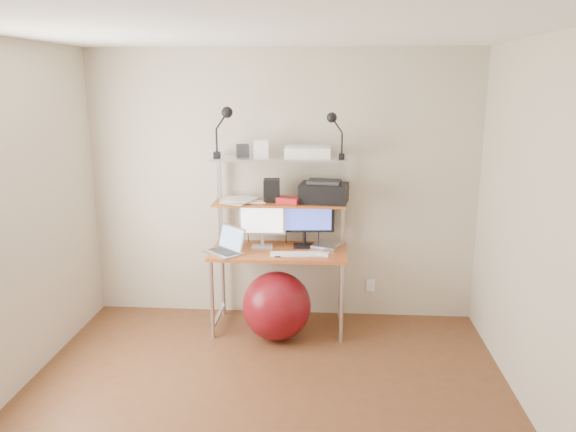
# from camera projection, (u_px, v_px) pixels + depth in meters

# --- Properties ---
(room) EXTENTS (3.60, 3.60, 3.60)m
(room) POSITION_uv_depth(u_px,v_px,m) (258.00, 239.00, 3.47)
(room) COLOR brown
(room) RESTS_ON ground
(computer_desk) EXTENTS (1.20, 0.60, 1.57)m
(computer_desk) POSITION_uv_depth(u_px,v_px,m) (279.00, 225.00, 5.00)
(computer_desk) COLOR #BF5A25
(computer_desk) RESTS_ON ground
(desktop) EXTENTS (1.20, 0.60, 0.00)m
(desktop) POSITION_uv_depth(u_px,v_px,m) (279.00, 250.00, 4.99)
(desktop) COLOR #BF5A25
(desktop) RESTS_ON computer_desk
(mid_shelf) EXTENTS (1.18, 0.34, 0.00)m
(mid_shelf) POSITION_uv_depth(u_px,v_px,m) (280.00, 202.00, 5.02)
(mid_shelf) COLOR #BF5A25
(mid_shelf) RESTS_ON computer_desk
(top_shelf) EXTENTS (1.18, 0.34, 0.00)m
(top_shelf) POSITION_uv_depth(u_px,v_px,m) (280.00, 157.00, 4.92)
(top_shelf) COLOR silver
(top_shelf) RESTS_ON computer_desk
(floor) EXTENTS (3.60, 3.60, 0.00)m
(floor) POSITION_uv_depth(u_px,v_px,m) (260.00, 418.00, 3.77)
(floor) COLOR brown
(floor) RESTS_ON ground
(wall_outlet) EXTENTS (0.08, 0.01, 0.12)m
(wall_outlet) POSITION_uv_depth(u_px,v_px,m) (370.00, 285.00, 5.37)
(wall_outlet) COLOR white
(wall_outlet) RESTS_ON room
(monitor_silver) EXTENTS (0.42, 0.16, 0.46)m
(monitor_silver) POSITION_uv_depth(u_px,v_px,m) (262.00, 220.00, 5.02)
(monitor_silver) COLOR silver
(monitor_silver) RESTS_ON desktop
(monitor_black) EXTENTS (0.54, 0.17, 0.54)m
(monitor_black) POSITION_uv_depth(u_px,v_px,m) (304.00, 217.00, 5.05)
(monitor_black) COLOR black
(monitor_black) RESTS_ON desktop
(laptop) EXTENTS (0.42, 0.42, 0.29)m
(laptop) POSITION_uv_depth(u_px,v_px,m) (228.00, 247.00, 4.91)
(laptop) COLOR silver
(laptop) RESTS_ON desktop
(keyboard) EXTENTS (0.46, 0.17, 0.01)m
(keyboard) POSITION_uv_depth(u_px,v_px,m) (296.00, 254.00, 4.85)
(keyboard) COLOR white
(keyboard) RESTS_ON desktop
(mouse) EXTENTS (0.11, 0.08, 0.03)m
(mouse) POSITION_uv_depth(u_px,v_px,m) (323.00, 254.00, 4.82)
(mouse) COLOR white
(mouse) RESTS_ON desktop
(mac_mini) EXTENTS (0.28, 0.28, 0.04)m
(mac_mini) POSITION_uv_depth(u_px,v_px,m) (326.00, 246.00, 5.03)
(mac_mini) COLOR silver
(mac_mini) RESTS_ON desktop
(phone) EXTENTS (0.07, 0.13, 0.01)m
(phone) POSITION_uv_depth(u_px,v_px,m) (277.00, 254.00, 4.85)
(phone) COLOR black
(phone) RESTS_ON desktop
(printer) EXTENTS (0.45, 0.34, 0.20)m
(printer) POSITION_uv_depth(u_px,v_px,m) (324.00, 192.00, 4.98)
(printer) COLOR black
(printer) RESTS_ON mid_shelf
(nas_cube) EXTENTS (0.14, 0.14, 0.20)m
(nas_cube) POSITION_uv_depth(u_px,v_px,m) (272.00, 190.00, 5.01)
(nas_cube) COLOR black
(nas_cube) RESTS_ON mid_shelf
(red_box) EXTENTS (0.22, 0.18, 0.05)m
(red_box) POSITION_uv_depth(u_px,v_px,m) (289.00, 200.00, 4.95)
(red_box) COLOR #B31C1F
(red_box) RESTS_ON mid_shelf
(scanner) EXTENTS (0.40, 0.26, 0.10)m
(scanner) POSITION_uv_depth(u_px,v_px,m) (308.00, 152.00, 4.92)
(scanner) COLOR white
(scanner) RESTS_ON top_shelf
(box_white) EXTENTS (0.14, 0.12, 0.15)m
(box_white) POSITION_uv_depth(u_px,v_px,m) (261.00, 149.00, 4.92)
(box_white) COLOR white
(box_white) RESTS_ON top_shelf
(box_grey) EXTENTS (0.13, 0.13, 0.11)m
(box_grey) POSITION_uv_depth(u_px,v_px,m) (243.00, 150.00, 4.99)
(box_grey) COLOR #2D2D30
(box_grey) RESTS_ON top_shelf
(clip_lamp_left) EXTENTS (0.18, 0.10, 0.44)m
(clip_lamp_left) POSITION_uv_depth(u_px,v_px,m) (225.00, 121.00, 4.79)
(clip_lamp_left) COLOR black
(clip_lamp_left) RESTS_ON top_shelf
(clip_lamp_right) EXTENTS (0.16, 0.09, 0.40)m
(clip_lamp_right) POSITION_uv_depth(u_px,v_px,m) (334.00, 125.00, 4.75)
(clip_lamp_right) COLOR black
(clip_lamp_right) RESTS_ON top_shelf
(exercise_ball) EXTENTS (0.60, 0.60, 0.60)m
(exercise_ball) POSITION_uv_depth(u_px,v_px,m) (277.00, 306.00, 4.88)
(exercise_ball) COLOR maroon
(exercise_ball) RESTS_ON floor
(paper_stack) EXTENTS (0.38, 0.40, 0.03)m
(paper_stack) POSITION_uv_depth(u_px,v_px,m) (238.00, 200.00, 5.03)
(paper_stack) COLOR white
(paper_stack) RESTS_ON mid_shelf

